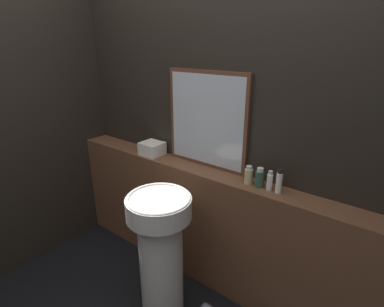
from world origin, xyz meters
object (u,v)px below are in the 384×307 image
at_px(pedestal_sink, 161,248).
at_px(conditioner_bottle, 260,178).
at_px(lotion_bottle, 270,181).
at_px(body_wash_bottle, 279,182).
at_px(towel_stack, 152,148).
at_px(mirror, 207,120).
at_px(shampoo_bottle, 249,175).

relative_size(pedestal_sink, conditioner_bottle, 6.92).
relative_size(conditioner_bottle, lotion_bottle, 1.01).
xyz_separation_m(lotion_bottle, body_wash_bottle, (0.06, 0.00, 0.01)).
distance_m(towel_stack, lotion_bottle, 1.02).
xyz_separation_m(mirror, towel_stack, (-0.48, -0.08, -0.29)).
distance_m(pedestal_sink, lotion_bottle, 0.84).
bearing_deg(conditioner_bottle, lotion_bottle, 0.00).
xyz_separation_m(towel_stack, lotion_bottle, (1.02, 0.00, 0.01)).
distance_m(shampoo_bottle, conditioner_bottle, 0.08).
distance_m(conditioner_bottle, lotion_bottle, 0.07).
bearing_deg(towel_stack, shampoo_bottle, -0.00).
bearing_deg(mirror, conditioner_bottle, -9.87).
relative_size(lotion_bottle, body_wash_bottle, 0.82).
bearing_deg(shampoo_bottle, towel_stack, 180.00).
xyz_separation_m(mirror, conditioner_bottle, (0.47, -0.08, -0.29)).
bearing_deg(lotion_bottle, shampoo_bottle, -180.00).
xyz_separation_m(pedestal_sink, conditioner_bottle, (0.46, 0.45, 0.48)).
relative_size(pedestal_sink, towel_stack, 5.17).
relative_size(pedestal_sink, mirror, 1.30).
bearing_deg(body_wash_bottle, shampoo_bottle, -180.00).
bearing_deg(lotion_bottle, conditioner_bottle, 180.00).
relative_size(towel_stack, body_wash_bottle, 1.12).
bearing_deg(pedestal_sink, shampoo_bottle, 49.16).
distance_m(pedestal_sink, mirror, 0.93).
height_order(shampoo_bottle, conditioner_bottle, conditioner_bottle).
distance_m(towel_stack, shampoo_bottle, 0.87).
height_order(pedestal_sink, body_wash_bottle, body_wash_bottle).
xyz_separation_m(mirror, shampoo_bottle, (0.39, -0.08, -0.29)).
relative_size(mirror, shampoo_bottle, 5.59).
relative_size(mirror, body_wash_bottle, 4.42).
bearing_deg(conditioner_bottle, body_wash_bottle, 0.00).
distance_m(mirror, body_wash_bottle, 0.66).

